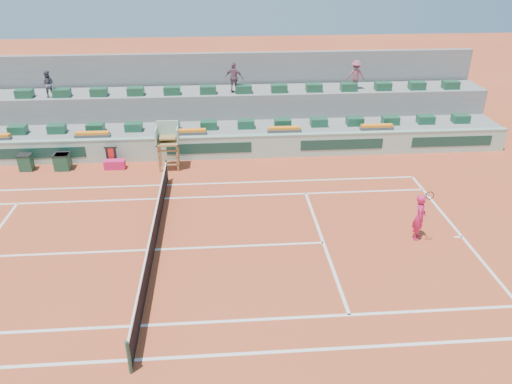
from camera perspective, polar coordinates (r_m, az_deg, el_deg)
ground at (r=19.16m, az=-11.52°, el=-6.48°), size 90.00×90.00×0.00m
seating_tier_lower at (r=28.44m, az=-9.38°, el=6.52°), size 36.00×4.00×1.20m
seating_tier_upper at (r=29.72m, az=-9.27°, el=8.87°), size 36.00×2.40×2.60m
stadium_back_wall at (r=30.99m, az=-9.18°, el=11.37°), size 36.00×0.40×4.40m
player_bag at (r=26.12m, az=-15.84°, el=3.05°), size 1.02×0.45×0.45m
spectator_left at (r=29.91m, az=-22.71°, el=11.33°), size 0.75×0.61×1.46m
spectator_mid at (r=28.46m, az=-2.52°, el=12.91°), size 1.09×0.73×1.72m
spectator_right at (r=29.74m, az=11.33°, el=12.98°), size 1.13×0.72×1.65m
court_lines at (r=19.15m, az=-11.52°, el=-6.47°), size 23.89×11.09×0.01m
tennis_net at (r=18.87m, az=-11.66°, el=-5.15°), size 0.10×11.97×1.10m
advertising_hoarding at (r=26.38m, az=-9.68°, el=4.92°), size 36.00×0.34×1.26m
umpire_chair at (r=25.12m, az=-10.06°, el=5.97°), size 1.10×0.90×2.40m
seat_row_lower at (r=27.32m, az=-9.65°, el=7.47°), size 32.90×0.60×0.44m
seat_row_upper at (r=28.71m, az=-9.58°, el=11.37°), size 32.90×0.60×0.44m
flower_planters at (r=26.79m, az=-12.97°, el=6.56°), size 26.80×0.36×0.28m
drink_cooler_a at (r=26.73m, az=-21.20°, el=3.22°), size 0.64×0.55×0.84m
drink_cooler_b at (r=26.83m, az=-21.25°, el=3.29°), size 0.80×0.69×0.84m
drink_cooler_c at (r=27.42m, az=-24.82°, el=3.10°), size 0.65×0.56×0.84m
towel_rack at (r=26.34m, az=-16.22°, el=4.10°), size 0.64×0.11×1.03m
tennis_player at (r=19.99m, az=18.20°, el=-2.72°), size 0.67×0.96×2.28m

